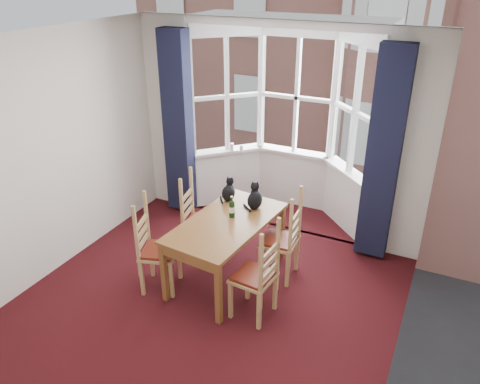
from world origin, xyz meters
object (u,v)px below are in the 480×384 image
Objects in this scene: chair_left_near at (152,251)px; cat_left at (229,192)px; chair_right_near at (261,280)px; chair_left_far at (195,222)px; wine_bottle at (232,208)px; chair_right_far at (287,243)px; candle_short at (241,148)px; cat_right at (255,198)px; dining_table at (227,228)px; candle_tall at (232,147)px.

cat_left is (0.47, 1.00, 0.41)m from chair_left_near.
chair_right_near is 1.34m from cat_left.
wine_bottle reaches higher than chair_left_far.
chair_right_near is 0.78m from chair_right_far.
chair_right_near is at bearing -59.92° from candle_short.
chair_left_far is 2.82× the size of cat_right.
wine_bottle is (-0.14, -0.32, -0.01)m from cat_right.
chair_right_far is (-0.01, 0.78, 0.00)m from chair_right_near.
cat_left is at bearing 122.02° from wine_bottle.
dining_table is 1.73× the size of chair_right_far.
chair_left_far is at bearing -81.16° from candle_tall.
cat_left is (-0.84, 0.17, 0.41)m from chair_right_far.
cat_right is (-0.47, 0.12, 0.42)m from chair_right_far.
candle_tall is at bearing 98.84° from chair_left_far.
chair_right_far is 0.95m from cat_left.
cat_left reaches higher than chair_left_near.
chair_left_near is 2.82× the size of cat_right.
chair_right_near is 8.12× the size of candle_tall.
chair_left_near is 9.67× the size of candle_short.
wine_bottle reaches higher than chair_left_near.
cat_left is 2.61× the size of candle_tall.
dining_table is 0.88m from chair_left_near.
chair_left_far is 0.59m from cat_left.
candle_tall is (-0.98, 1.34, 0.03)m from cat_right.
cat_right is 1.24× the size of wine_bottle.
candle_tall is at bearing -168.40° from candle_short.
chair_left_far is at bearing -149.35° from cat_left.
cat_left is at bearing 168.61° from chair_right_far.
dining_table is 0.57m from cat_left.
candle_short is (-0.09, 1.54, 0.45)m from chair_left_far.
candle_short reaches higher than dining_table.
candle_short is (-1.30, 1.49, 0.45)m from chair_right_far.
dining_table is 6.07× the size of wine_bottle.
cat_right is at bearing -53.85° from candle_tall.
cat_right is at bearing 12.83° from chair_left_far.
chair_right_far is 2.11m from candle_tall.
candle_tall is at bearing 93.44° from chair_left_near.
cat_right is 2.88× the size of candle_tall.
cat_left reaches higher than dining_table.
cat_left reaches higher than chair_left_far.
chair_left_near and chair_left_far have the same top height.
chair_left_near reaches higher than dining_table.
wine_bottle is at bearing -63.28° from candle_tall.
cat_right reaches higher than chair_right_near.
chair_right_near is 2.66m from candle_short.
cat_left is at bearing 172.42° from cat_right.
cat_right is (0.15, 0.44, 0.21)m from dining_table.
dining_table is 1.98m from candle_tall.
wine_bottle reaches higher than candle_short.
dining_table is at bearing -109.28° from cat_right.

